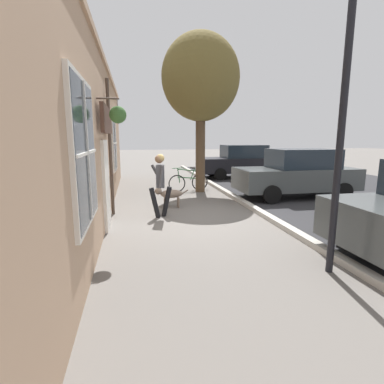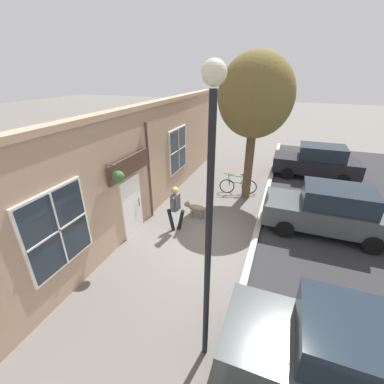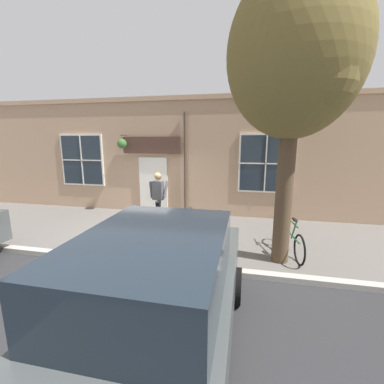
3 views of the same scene
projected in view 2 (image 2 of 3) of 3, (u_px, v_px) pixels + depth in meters
name	position (u px, v px, depth m)	size (l,w,h in m)	color
ground_plane	(194.00, 239.00, 8.93)	(90.00, 90.00, 0.00)	#66605B
storefront_facade	(130.00, 173.00, 8.74)	(0.95, 18.00, 4.27)	tan
pedestrian_walking	(175.00, 205.00, 9.01)	(0.65, 0.58, 1.73)	black
dog_on_leash	(195.00, 208.00, 10.04)	(1.10, 0.29, 0.67)	#7F6B5B
street_tree_by_curb	(257.00, 99.00, 10.06)	(2.97, 2.68, 6.03)	brown
leaning_bicycle	(238.00, 186.00, 12.10)	(1.70, 0.43, 1.00)	black
parked_car_nearest_curb	(353.00, 362.00, 4.32)	(4.30, 1.95, 1.75)	#474C4C
parked_car_mid_block	(330.00, 210.00, 8.99)	(4.30, 1.95, 1.75)	#474C4C
parked_car_far_end	(317.00, 161.00, 13.74)	(4.30, 1.95, 1.75)	black
street_lamp	(210.00, 203.00, 3.87)	(0.32, 0.32, 5.46)	black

